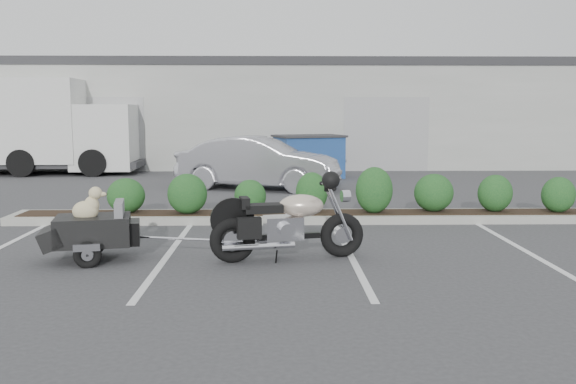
{
  "coord_description": "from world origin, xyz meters",
  "views": [
    {
      "loc": [
        0.1,
        -9.49,
        2.12
      ],
      "look_at": [
        0.31,
        0.78,
        0.75
      ],
      "focal_mm": 38.0,
      "sensor_mm": 36.0,
      "label": 1
    }
  ],
  "objects_px": {
    "pet_trailer": "(92,229)",
    "dumpster": "(309,156)",
    "delivery_truck": "(37,129)",
    "motorcycle": "(288,224)",
    "sedan": "(258,163)"
  },
  "relations": [
    {
      "from": "sedan",
      "to": "dumpster",
      "type": "height_order",
      "value": "sedan"
    },
    {
      "from": "dumpster",
      "to": "delivery_truck",
      "type": "distance_m",
      "value": 9.29
    },
    {
      "from": "dumpster",
      "to": "pet_trailer",
      "type": "bearing_deg",
      "value": -127.74
    },
    {
      "from": "dumpster",
      "to": "delivery_truck",
      "type": "relative_size",
      "value": 0.35
    },
    {
      "from": "motorcycle",
      "to": "sedan",
      "type": "height_order",
      "value": "sedan"
    },
    {
      "from": "motorcycle",
      "to": "dumpster",
      "type": "distance_m",
      "value": 10.77
    },
    {
      "from": "delivery_truck",
      "to": "pet_trailer",
      "type": "bearing_deg",
      "value": -67.48
    },
    {
      "from": "pet_trailer",
      "to": "dumpster",
      "type": "height_order",
      "value": "dumpster"
    },
    {
      "from": "motorcycle",
      "to": "delivery_truck",
      "type": "xyz_separation_m",
      "value": [
        -8.24,
        12.31,
        1.0
      ]
    },
    {
      "from": "motorcycle",
      "to": "sedan",
      "type": "relative_size",
      "value": 0.52
    },
    {
      "from": "motorcycle",
      "to": "dumpster",
      "type": "bearing_deg",
      "value": 73.97
    },
    {
      "from": "motorcycle",
      "to": "dumpster",
      "type": "xyz_separation_m",
      "value": [
        0.87,
        10.74,
        0.17
      ]
    },
    {
      "from": "sedan",
      "to": "dumpster",
      "type": "bearing_deg",
      "value": -11.52
    },
    {
      "from": "motorcycle",
      "to": "dumpster",
      "type": "relative_size",
      "value": 0.93
    },
    {
      "from": "sedan",
      "to": "delivery_truck",
      "type": "distance_m",
      "value": 8.77
    }
  ]
}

